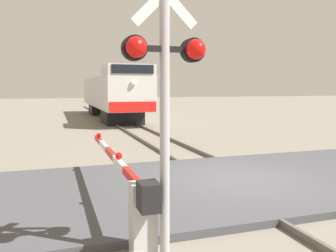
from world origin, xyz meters
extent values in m
plane|color=gray|center=(0.00, 0.00, 0.00)|extent=(160.00, 160.00, 0.00)
cube|color=#59544C|center=(-0.72, 0.00, 0.07)|extent=(0.08, 80.00, 0.15)
cube|color=#59544C|center=(0.72, 0.00, 0.07)|extent=(0.08, 80.00, 0.15)
cube|color=#47474C|center=(0.00, 0.00, 0.08)|extent=(36.00, 5.65, 0.16)
cube|color=black|center=(0.00, 16.76, 0.53)|extent=(2.62, 3.20, 1.05)
cube|color=black|center=(0.00, 25.95, 0.53)|extent=(2.62, 3.20, 1.05)
cube|color=silver|center=(0.00, 21.36, 2.21)|extent=(3.09, 16.71, 2.33)
cube|color=silver|center=(0.00, 14.55, 3.71)|extent=(3.02, 3.10, 0.67)
cube|color=black|center=(0.00, 12.97, 3.71)|extent=(2.62, 0.06, 0.54)
cube|color=red|center=(0.00, 12.96, 1.40)|extent=(2.93, 0.08, 0.64)
sphere|color=#F2EACC|center=(0.00, 12.95, 2.85)|extent=(0.36, 0.36, 0.36)
cylinder|color=#ADADB2|center=(-3.22, -3.50, 2.16)|extent=(0.14, 0.14, 4.32)
cube|color=black|center=(-3.22, -3.50, 3.12)|extent=(1.04, 0.08, 0.08)
sphere|color=red|center=(-3.64, -3.60, 3.12)|extent=(0.28, 0.28, 0.28)
sphere|color=red|center=(-2.80, -3.60, 3.12)|extent=(0.28, 0.28, 0.28)
cylinder|color=black|center=(-3.64, -3.48, 3.12)|extent=(0.34, 0.14, 0.34)
cylinder|color=black|center=(-2.80, -3.48, 3.12)|extent=(0.34, 0.14, 0.34)
cube|color=silver|center=(-3.48, -3.23, 0.60)|extent=(0.36, 0.36, 1.20)
cube|color=black|center=(-3.48, -3.58, 1.10)|extent=(0.28, 0.36, 0.40)
cube|color=red|center=(-3.48, -2.48, 1.10)|extent=(0.10, 1.11, 0.14)
cube|color=white|center=(-3.48, -1.37, 1.10)|extent=(0.10, 1.11, 0.14)
cube|color=red|center=(-3.48, -0.26, 1.10)|extent=(0.10, 1.11, 0.14)
cube|color=white|center=(-3.48, 0.86, 1.10)|extent=(0.10, 1.11, 0.14)
cube|color=red|center=(-3.48, 1.97, 1.10)|extent=(0.10, 1.11, 0.14)
sphere|color=red|center=(-3.48, -1.29, 1.24)|extent=(0.14, 0.14, 0.14)
sphere|color=red|center=(-3.48, 1.88, 1.24)|extent=(0.14, 0.14, 0.14)
camera|label=1|loc=(-4.70, -8.13, 2.60)|focal=37.37mm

